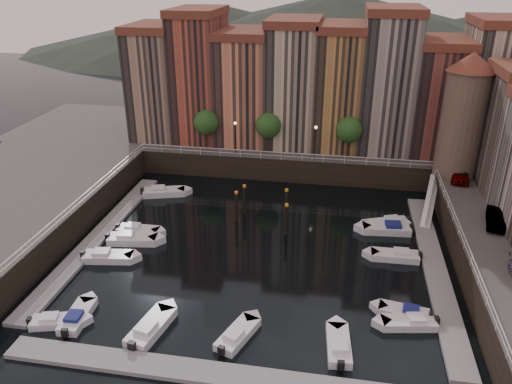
% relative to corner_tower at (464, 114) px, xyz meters
% --- Properties ---
extents(ground, '(200.00, 200.00, 0.00)m').
position_rel_corner_tower_xyz_m(ground, '(-20.00, -14.50, -10.19)').
color(ground, black).
rests_on(ground, ground).
extents(quay_far, '(80.00, 20.00, 3.00)m').
position_rel_corner_tower_xyz_m(quay_far, '(-20.00, 11.50, -8.69)').
color(quay_far, black).
rests_on(quay_far, ground).
extents(dock_left, '(2.00, 28.00, 0.35)m').
position_rel_corner_tower_xyz_m(dock_left, '(-36.20, -15.50, -10.02)').
color(dock_left, gray).
rests_on(dock_left, ground).
extents(dock_right, '(2.00, 28.00, 0.35)m').
position_rel_corner_tower_xyz_m(dock_right, '(-3.80, -15.50, -10.02)').
color(dock_right, gray).
rests_on(dock_right, ground).
extents(dock_near, '(30.00, 2.00, 0.35)m').
position_rel_corner_tower_xyz_m(dock_near, '(-20.00, -31.50, -10.02)').
color(dock_near, gray).
rests_on(dock_near, ground).
extents(mountains, '(145.00, 100.00, 18.00)m').
position_rel_corner_tower_xyz_m(mountains, '(-18.28, 95.50, -2.28)').
color(mountains, '#2D382D').
rests_on(mountains, ground).
extents(far_terrace, '(48.70, 10.30, 17.50)m').
position_rel_corner_tower_xyz_m(far_terrace, '(-16.69, 9.00, 0.76)').
color(far_terrace, '#987761').
rests_on(far_terrace, quay_far).
extents(corner_tower, '(5.20, 5.20, 13.80)m').
position_rel_corner_tower_xyz_m(corner_tower, '(0.00, 0.00, 0.00)').
color(corner_tower, '#6B5B4C').
rests_on(corner_tower, quay_right).
extents(promenade_trees, '(21.20, 3.20, 5.20)m').
position_rel_corner_tower_xyz_m(promenade_trees, '(-21.33, 3.70, -3.61)').
color(promenade_trees, black).
rests_on(promenade_trees, quay_far).
extents(street_lamps, '(10.36, 0.36, 4.18)m').
position_rel_corner_tower_xyz_m(street_lamps, '(-21.00, 2.70, -4.30)').
color(street_lamps, black).
rests_on(street_lamps, quay_far).
extents(railings, '(36.08, 34.04, 0.52)m').
position_rel_corner_tower_xyz_m(railings, '(-20.00, -9.62, -6.41)').
color(railings, white).
rests_on(railings, ground).
extents(gangway, '(2.78, 8.32, 3.73)m').
position_rel_corner_tower_xyz_m(gangway, '(-2.90, -4.50, -8.28)').
color(gangway, white).
rests_on(gangway, ground).
extents(mooring_pilings, '(5.90, 4.12, 3.78)m').
position_rel_corner_tower_xyz_m(mooring_pilings, '(-20.49, -9.36, -8.54)').
color(mooring_pilings, black).
rests_on(mooring_pilings, ground).
extents(boat_left_0, '(4.22, 2.49, 0.95)m').
position_rel_corner_tower_xyz_m(boat_left_0, '(-33.32, -28.53, -9.88)').
color(boat_left_0, silver).
rests_on(boat_left_0, ground).
extents(boat_left_1, '(4.90, 2.39, 1.10)m').
position_rel_corner_tower_xyz_m(boat_left_1, '(-33.48, -19.33, -9.82)').
color(boat_left_1, silver).
rests_on(boat_left_1, ground).
extents(boat_left_2, '(5.16, 2.51, 1.16)m').
position_rel_corner_tower_xyz_m(boat_left_2, '(-32.53, -15.91, -9.80)').
color(boat_left_2, silver).
rests_on(boat_left_2, ground).
extents(boat_left_3, '(4.51, 1.64, 1.04)m').
position_rel_corner_tower_xyz_m(boat_left_3, '(-32.68, -14.04, -9.84)').
color(boat_left_3, silver).
rests_on(boat_left_3, ground).
extents(boat_left_4, '(5.27, 3.20, 1.18)m').
position_rel_corner_tower_xyz_m(boat_left_4, '(-33.27, -4.78, -9.80)').
color(boat_left_4, silver).
rests_on(boat_left_4, ground).
extents(boat_right_0, '(4.43, 2.25, 0.99)m').
position_rel_corner_tower_xyz_m(boat_right_0, '(-6.80, -24.03, -9.86)').
color(boat_right_0, silver).
rests_on(boat_right_0, ground).
extents(boat_right_1, '(4.19, 2.13, 0.94)m').
position_rel_corner_tower_xyz_m(boat_right_1, '(-7.05, -22.78, -9.88)').
color(boat_right_1, silver).
rests_on(boat_right_1, ground).
extents(boat_right_2, '(4.63, 1.76, 1.06)m').
position_rel_corner_tower_xyz_m(boat_right_2, '(-7.11, -14.47, -9.84)').
color(boat_right_2, silver).
rests_on(boat_right_2, ground).
extents(boat_right_3, '(5.17, 2.28, 1.17)m').
position_rel_corner_tower_xyz_m(boat_right_3, '(-7.57, -9.37, -9.80)').
color(boat_right_3, silver).
rests_on(boat_right_3, ground).
extents(boat_right_4, '(5.06, 3.38, 1.14)m').
position_rel_corner_tower_xyz_m(boat_right_4, '(-7.48, -8.26, -9.81)').
color(boat_right_4, silver).
rests_on(boat_right_4, ground).
extents(boat_near_0, '(1.85, 4.41, 1.00)m').
position_rel_corner_tower_xyz_m(boat_near_0, '(-31.97, -27.79, -9.86)').
color(boat_near_0, silver).
rests_on(boat_near_0, ground).
extents(boat_near_1, '(2.72, 5.15, 1.15)m').
position_rel_corner_tower_xyz_m(boat_near_1, '(-25.92, -28.09, -9.81)').
color(boat_near_1, silver).
rests_on(boat_near_1, ground).
extents(boat_near_2, '(2.93, 4.50, 1.01)m').
position_rel_corner_tower_xyz_m(boat_near_2, '(-19.41, -27.68, -9.85)').
color(boat_near_2, silver).
rests_on(boat_near_2, ground).
extents(boat_near_3, '(2.00, 4.56, 1.03)m').
position_rel_corner_tower_xyz_m(boat_near_3, '(-12.06, -27.52, -9.85)').
color(boat_near_3, silver).
rests_on(boat_near_3, ground).
extents(car_a, '(2.35, 4.80, 1.58)m').
position_rel_corner_tower_xyz_m(car_a, '(0.32, -1.50, -6.41)').
color(car_a, gray).
rests_on(car_a, quay_right).
extents(car_b, '(2.33, 4.52, 1.42)m').
position_rel_corner_tower_xyz_m(car_b, '(1.58, -12.02, -6.49)').
color(car_b, gray).
rests_on(car_b, quay_right).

